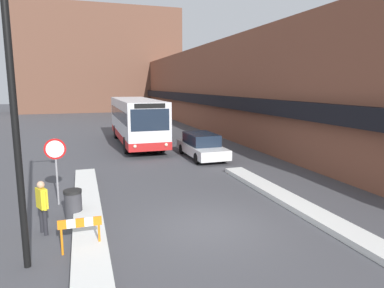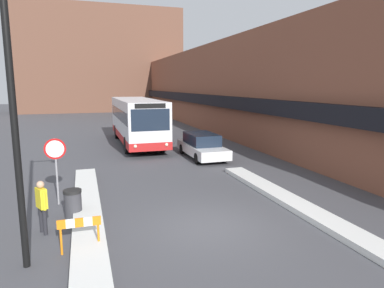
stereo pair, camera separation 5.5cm
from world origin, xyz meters
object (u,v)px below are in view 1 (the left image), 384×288
Objects in this scene: parked_car_front at (202,146)px; stop_sign at (56,157)px; city_bus at (136,120)px; pedestrian at (42,202)px; construction_barricade at (80,228)px; street_lamp at (25,86)px; trash_bin at (73,204)px.

stop_sign is at bearing -141.40° from parked_car_front.
city_bus is 13.09m from stop_sign.
pedestrian is 1.47× the size of construction_barricade.
street_lamp is (-8.01, -10.69, 3.60)m from parked_car_front.
parked_car_front reaches higher than trash_bin.
pedestrian is at bearing -108.93° from city_bus.
parked_car_front is 10.59m from trash_bin.
parked_car_front is at bearing -63.20° from city_bus.
street_lamp reaches higher than construction_barricade.
street_lamp is at bearing -24.43° from pedestrian.
street_lamp is 7.47× the size of trash_bin.
construction_barricade is at bearing 7.98° from pedestrian.
street_lamp is 4.93m from trash_bin.
pedestrian is at bearing -95.90° from stop_sign.
stop_sign is at bearing 100.83° from construction_barricade.
construction_barricade is (-7.02, -10.32, -0.07)m from parked_car_front.
stop_sign is 0.35× the size of street_lamp.
stop_sign reaches higher than parked_car_front.
city_bus reaches higher than pedestrian.
pedestrian reaches higher than parked_car_front.
construction_barricade is at bearing -124.21° from parked_car_front.
stop_sign reaches higher than pedestrian.
street_lamp is 4.40× the size of pedestrian.
city_bus is 14.38m from trash_bin.
stop_sign is at bearing 110.34° from trash_bin.
stop_sign is (-7.80, -6.23, 1.06)m from parked_car_front.
construction_barricade is (0.23, -2.60, 0.19)m from trash_bin.
street_lamp is (-5.00, -16.65, 2.52)m from city_bus.
trash_bin is 2.62m from construction_barricade.
parked_car_front is 3.02× the size of pedestrian.
trash_bin is (0.55, -1.49, -1.32)m from stop_sign.
city_bus is at bearing 116.80° from parked_car_front.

